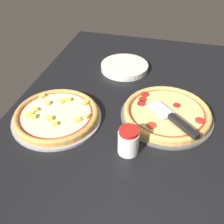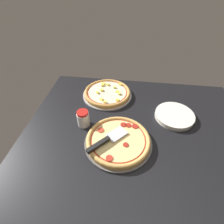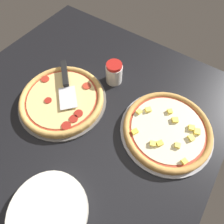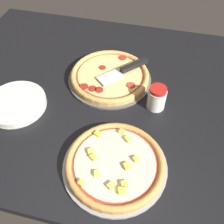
# 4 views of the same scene
# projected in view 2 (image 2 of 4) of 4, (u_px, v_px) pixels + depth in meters

# --- Properties ---
(ground_plane) EXTENTS (1.27, 1.08, 0.04)m
(ground_plane) POSITION_uv_depth(u_px,v_px,m) (135.00, 135.00, 0.99)
(ground_plane) COLOR black
(pizza_pan_front) EXTENTS (0.36, 0.36, 0.01)m
(pizza_pan_front) POSITION_uv_depth(u_px,v_px,m) (118.00, 142.00, 0.93)
(pizza_pan_front) COLOR #565451
(pizza_pan_front) RESTS_ON ground_plane
(pizza_front) EXTENTS (0.34, 0.34, 0.03)m
(pizza_front) POSITION_uv_depth(u_px,v_px,m) (118.00, 140.00, 0.91)
(pizza_front) COLOR tan
(pizza_front) RESTS_ON pizza_pan_front
(pizza_pan_back) EXTENTS (0.34, 0.34, 0.01)m
(pizza_pan_back) POSITION_uv_depth(u_px,v_px,m) (107.00, 95.00, 1.24)
(pizza_pan_back) COLOR #939399
(pizza_pan_back) RESTS_ON ground_plane
(pizza_back) EXTENTS (0.32, 0.32, 0.03)m
(pizza_back) POSITION_uv_depth(u_px,v_px,m) (107.00, 93.00, 1.23)
(pizza_back) COLOR #C68E47
(pizza_back) RESTS_ON pizza_pan_back
(serving_spatula) EXTENTS (0.20, 0.21, 0.02)m
(serving_spatula) POSITION_uv_depth(u_px,v_px,m) (103.00, 142.00, 0.88)
(serving_spatula) COLOR silver
(serving_spatula) RESTS_ON pizza_front
(plate_stack) EXTENTS (0.23, 0.23, 0.03)m
(plate_stack) POSITION_uv_depth(u_px,v_px,m) (174.00, 116.00, 1.07)
(plate_stack) COLOR silver
(plate_stack) RESTS_ON ground_plane
(parmesan_shaker) EXTENTS (0.07, 0.07, 0.10)m
(parmesan_shaker) POSITION_uv_depth(u_px,v_px,m) (83.00, 118.00, 1.00)
(parmesan_shaker) COLOR white
(parmesan_shaker) RESTS_ON ground_plane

